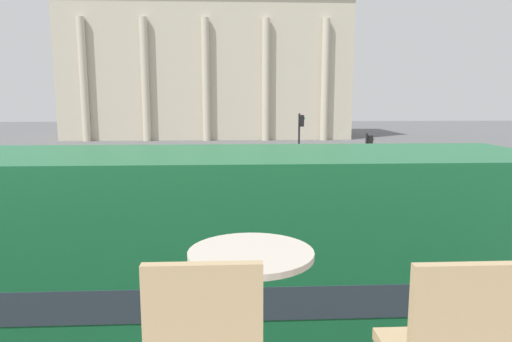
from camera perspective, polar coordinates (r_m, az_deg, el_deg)
The scene contains 9 objects.
double_decker_bus at distance 7.25m, azimuth -7.01°, elevation -12.37°, with size 10.09×2.75×4.18m.
cafe_dining_table at distance 2.26m, azimuth -0.63°, elevation -14.64°, with size 0.60×0.60×0.73m.
plaza_building_left at distance 61.64m, azimuth -5.95°, elevation 12.37°, with size 35.98×13.55×17.26m.
traffic_light_near at distance 15.95m, azimuth 23.05°, elevation -1.73°, with size 0.42×0.24×3.33m.
traffic_light_mid at distance 22.82m, azimuth 13.79°, elevation 1.76°, with size 0.42×0.24×3.33m.
traffic_light_far at distance 28.07m, azimuth 5.54°, elevation 4.26°, with size 0.42×0.24×4.10m.
pedestrian_blue at distance 30.73m, azimuth 2.99°, elevation 1.42°, with size 0.32×0.32×1.60m.
pedestrian_black at distance 25.60m, azimuth 3.49°, elevation 0.18°, with size 0.32×0.32×1.80m.
pedestrian_olive at distance 23.85m, azimuth -21.41°, elevation -1.04°, with size 0.32×0.32×1.83m.
Camera 1 is at (0.84, -2.42, 4.97)m, focal length 32.00 mm.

